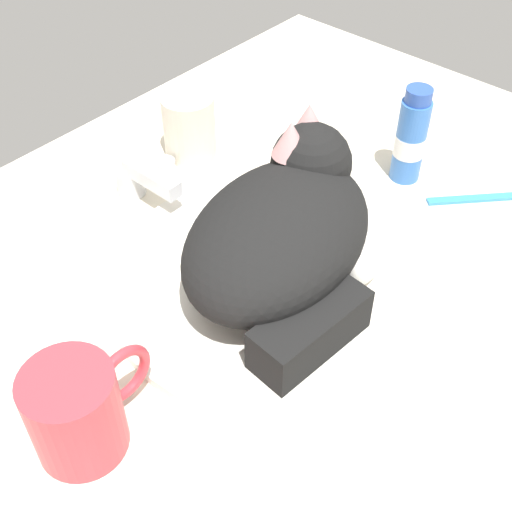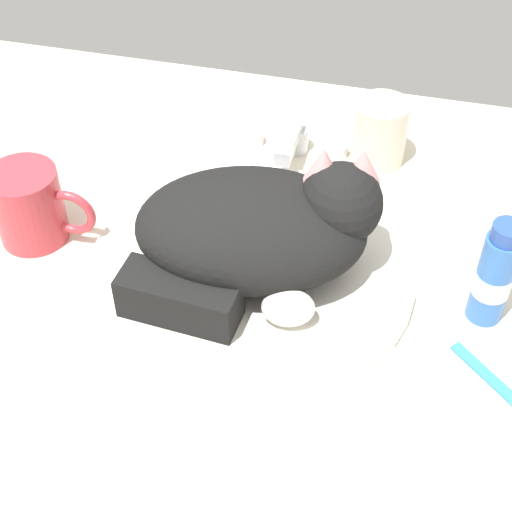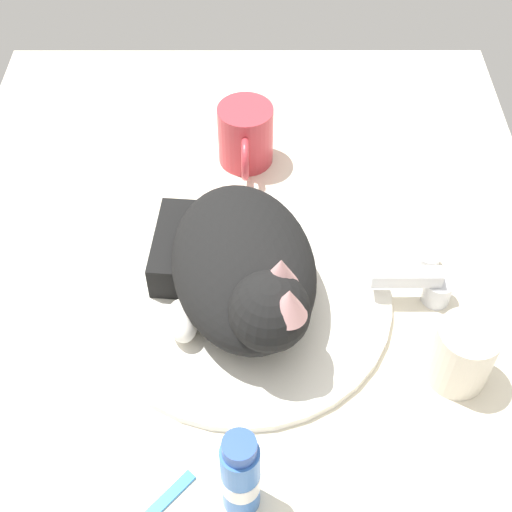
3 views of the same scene
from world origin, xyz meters
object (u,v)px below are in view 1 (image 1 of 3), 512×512
rinse_cup (189,126)px  toothpaste_bottle (410,138)px  toothbrush (490,196)px  faucet (137,182)px  coffee_mug (80,412)px  cat (286,229)px

rinse_cup → toothpaste_bottle: bearing=-58.8°
toothpaste_bottle → toothbrush: 12.50cm
rinse_cup → toothbrush: (17.98, -35.24, -3.81)cm
toothbrush → toothpaste_bottle: bearing=106.4°
faucet → rinse_cup: size_ratio=1.65×
toothbrush → faucet: bearing=131.0°
rinse_cup → toothbrush: size_ratio=0.77×
coffee_mug → toothpaste_bottle: bearing=0.5°
faucet → cat: bearing=-86.9°
faucet → toothbrush: size_ratio=1.27×
cat → toothbrush: 30.41cm
cat → rinse_cup: size_ratio=3.25×
cat → toothbrush: (27.73, -10.60, -6.58)cm
coffee_mug → toothpaste_bottle: 52.01cm
coffee_mug → rinse_cup: coffee_mug is taller
faucet → coffee_mug: size_ratio=1.16×
faucet → toothbrush: faucet is taller
toothpaste_bottle → rinse_cup: bearing=121.2°
cat → coffee_mug: size_ratio=2.28×
toothpaste_bottle → cat: bearing=-179.6°
faucet → coffee_mug: 34.92cm
coffee_mug → toothpaste_bottle: (51.99, 0.41, 1.34)cm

